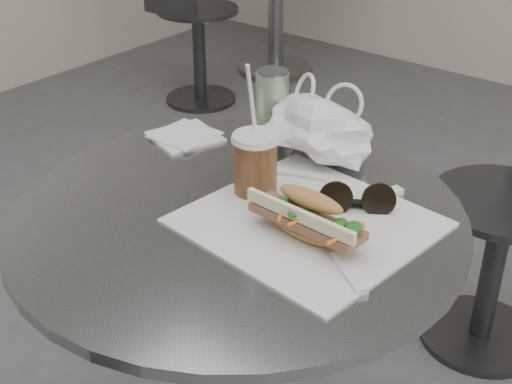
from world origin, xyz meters
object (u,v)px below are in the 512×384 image
Objects in this scene: cafe_table at (239,338)px; iced_coffee at (255,163)px; bg_chair at (193,38)px; chair_far at (509,239)px; sunglasses at (357,201)px; banh_mi at (308,217)px; drink_can at (272,101)px.

cafe_table is 0.34m from iced_coffee.
bg_chair is at bearing 136.59° from iced_coffee.
cafe_table is 3.22× the size of iced_coffee.
chair_far is at bearing 75.35° from iced_coffee.
chair_far is 0.96m from iced_coffee.
cafe_table reaches higher than bg_chair.
cafe_table is 6.53× the size of sunglasses.
banh_mi is 2.04× the size of sunglasses.
bg_chair is (-1.82, 0.72, 0.01)m from chair_far.
banh_mi is 0.12m from sunglasses.
drink_can reaches higher than chair_far.
drink_can reaches higher than cafe_table.
cafe_table is 0.36m from sunglasses.
cafe_table is 0.47m from drink_can.
sunglasses is at bearing 84.49° from banh_mi.
cafe_table is 6.00× the size of drink_can.
iced_coffee is (1.61, -1.53, 0.47)m from bg_chair.
bg_chair is 2.27m from iced_coffee.
sunglasses is at bearing 17.13° from iced_coffee.
cafe_table is 2.28m from bg_chair.
banh_mi is at bearing -22.31° from iced_coffee.
cafe_table is at bearing -176.47° from sunglasses.
bg_chair is at bearing 138.57° from drink_can.
iced_coffee is 0.18m from sunglasses.
drink_can reaches higher than bg_chair.
iced_coffee is at bearing 162.73° from sunglasses.
chair_far is 0.83m from drink_can.
cafe_table is at bearing -76.98° from iced_coffee.
sunglasses reaches higher than chair_far.
sunglasses is 0.92× the size of drink_can.
cafe_table is at bearing -62.18° from drink_can.
banh_mi is at bearing -44.45° from drink_can.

